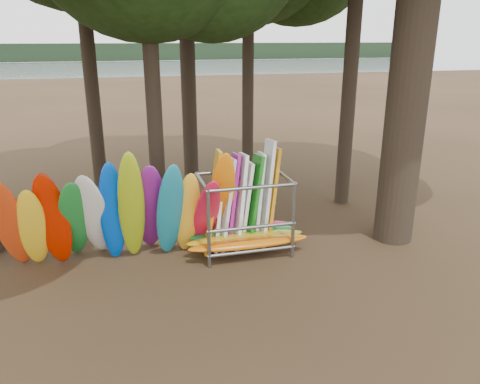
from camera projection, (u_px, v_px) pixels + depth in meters
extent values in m
plane|color=#47331E|center=(226.00, 267.00, 11.56)|extent=(120.00, 120.00, 0.00)
plane|color=gray|center=(129.00, 77.00, 66.58)|extent=(160.00, 160.00, 0.00)
cube|color=black|center=(120.00, 52.00, 111.79)|extent=(160.00, 4.00, 4.00)
cylinder|color=black|center=(86.00, 26.00, 14.71)|extent=(0.46, 0.46, 11.48)
cylinder|color=black|center=(186.00, 16.00, 16.89)|extent=(0.57, 0.57, 12.27)
cylinder|color=black|center=(248.00, 37.00, 16.05)|extent=(0.41, 0.41, 10.82)
cylinder|color=black|center=(151.00, 56.00, 12.42)|extent=(0.43, 0.43, 9.84)
ellipsoid|color=red|center=(10.00, 225.00, 10.70)|extent=(0.74, 1.73, 2.76)
ellipsoid|color=yellow|center=(33.00, 229.00, 10.91)|extent=(0.84, 1.52, 2.42)
ellipsoid|color=#C41800|center=(53.00, 221.00, 10.98)|extent=(0.88, 1.28, 2.70)
ellipsoid|color=#1C8330|center=(74.00, 221.00, 11.23)|extent=(0.93, 1.93, 2.55)
ellipsoid|color=silver|center=(93.00, 216.00, 11.31)|extent=(0.96, 1.95, 2.70)
ellipsoid|color=#0241BC|center=(112.00, 213.00, 11.28)|extent=(0.66, 1.03, 2.81)
ellipsoid|color=#94AC14|center=(132.00, 208.00, 11.17)|extent=(0.65, 1.52, 3.16)
ellipsoid|color=#821B85|center=(150.00, 209.00, 11.65)|extent=(0.75, 1.79, 2.80)
ellipsoid|color=teal|center=(170.00, 211.00, 11.44)|extent=(0.84, 1.45, 2.79)
ellipsoid|color=gold|center=(188.00, 214.00, 11.74)|extent=(0.75, 1.21, 2.46)
ellipsoid|color=red|center=(206.00, 215.00, 11.80)|extent=(0.78, 1.67, 2.37)
ellipsoid|color=orange|center=(222.00, 201.00, 11.98)|extent=(0.71, 1.44, 2.91)
ellipsoid|color=#CB620B|center=(249.00, 243.00, 11.88)|extent=(3.17, 0.55, 0.24)
ellipsoid|color=#A38715|center=(246.00, 238.00, 12.18)|extent=(3.16, 0.55, 0.24)
ellipsoid|color=#17682E|center=(242.00, 233.00, 12.51)|extent=(2.90, 0.55, 0.24)
ellipsoid|color=#EA113F|center=(239.00, 228.00, 12.82)|extent=(2.93, 0.55, 0.24)
cube|color=orange|center=(212.00, 203.00, 11.96)|extent=(0.58, 0.76, 2.73)
cube|color=white|center=(218.00, 205.00, 12.15)|extent=(0.39, 0.77, 2.54)
cube|color=silver|center=(226.00, 206.00, 12.10)|extent=(0.51, 0.80, 2.51)
cube|color=#A91C97|center=(231.00, 202.00, 12.28)|extent=(0.47, 0.78, 2.57)
cube|color=white|center=(239.00, 203.00, 12.17)|extent=(0.42, 0.80, 2.60)
cube|color=white|center=(244.00, 205.00, 12.39)|extent=(0.44, 0.76, 2.34)
cube|color=#176A18|center=(252.00, 203.00, 12.27)|extent=(0.55, 0.81, 2.54)
cube|color=white|center=(257.00, 200.00, 12.46)|extent=(0.38, 0.77, 2.56)
cube|color=silver|center=(265.00, 195.00, 12.33)|extent=(0.46, 0.82, 2.92)
cube|color=orange|center=(270.00, 197.00, 12.54)|extent=(0.48, 0.81, 2.68)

